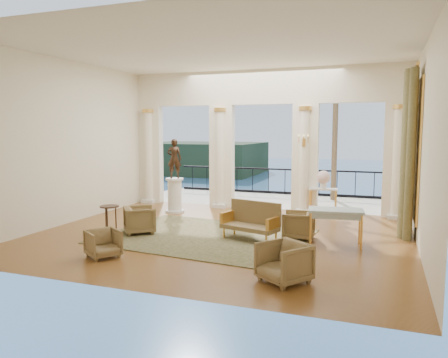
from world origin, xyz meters
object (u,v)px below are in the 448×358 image
at_px(armchair_d, 140,218).
at_px(armchair_b, 284,261).
at_px(game_table, 336,213).
at_px(side_table, 109,210).
at_px(statue, 174,159).
at_px(console_table, 323,193).
at_px(settee, 252,221).
at_px(armchair_a, 103,242).
at_px(pedestal, 175,196).
at_px(armchair_c, 298,224).

bearing_deg(armchair_d, armchair_b, -156.14).
height_order(game_table, side_table, game_table).
bearing_deg(statue, side_table, 71.50).
distance_m(statue, console_table, 4.71).
relative_size(armchair_d, settee, 0.51).
bearing_deg(armchair_a, pedestal, 42.05).
distance_m(armchair_d, settee, 2.85).
height_order(settee, side_table, settee).
bearing_deg(console_table, armchair_c, -96.00).
distance_m(armchair_a, pedestal, 4.94).
height_order(armchair_a, statue, statue).
bearing_deg(armchair_c, armchair_d, -82.36).
xyz_separation_m(armchair_c, side_table, (-4.39, -1.31, 0.28)).
bearing_deg(side_table, armchair_b, -20.38).
distance_m(settee, console_table, 3.85).
xyz_separation_m(armchair_a, side_table, (-0.92, 1.56, 0.33)).
bearing_deg(armchair_d, settee, -119.94).
height_order(armchair_a, armchair_c, armchair_c).
relative_size(armchair_b, settee, 0.52).
height_order(settee, console_table, settee).
xyz_separation_m(armchair_c, statue, (-4.28, 2.00, 1.34)).
bearing_deg(statue, armchair_d, 82.02).
bearing_deg(side_table, armchair_a, -59.41).
distance_m(pedestal, side_table, 3.31).
bearing_deg(armchair_a, console_table, 2.03).
xyz_separation_m(statue, side_table, (-0.12, -3.31, -1.06)).
bearing_deg(statue, game_table, 139.88).
xyz_separation_m(armchair_c, armchair_d, (-3.86, -0.80, 0.01)).
distance_m(armchair_a, armchair_b, 3.80).
height_order(armchair_a, pedestal, pedestal).
height_order(statue, console_table, statue).
bearing_deg(settee, side_table, -149.35).
xyz_separation_m(game_table, pedestal, (-5.16, 2.26, -0.21)).
bearing_deg(statue, console_table, 179.26).
bearing_deg(pedestal, statue, 0.00).
relative_size(armchair_b, side_table, 1.01).
xyz_separation_m(armchair_d, pedestal, (-0.42, 2.79, 0.15)).
bearing_deg(armchair_b, armchair_c, 131.42).
height_order(armchair_a, game_table, game_table).
bearing_deg(armchair_b, game_table, 114.02).
bearing_deg(console_table, statue, -167.70).
bearing_deg(game_table, settee, 176.77).
bearing_deg(armchair_c, console_table, 173.38).
bearing_deg(game_table, console_table, 94.32).
distance_m(settee, side_table, 3.48).
height_order(armchair_c, statue, statue).
bearing_deg(armchair_c, armchair_a, -54.46).
distance_m(armchair_c, game_table, 1.00).
xyz_separation_m(armchair_b, side_table, (-4.71, 1.75, 0.27)).
bearing_deg(pedestal, armchair_b, -47.74).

